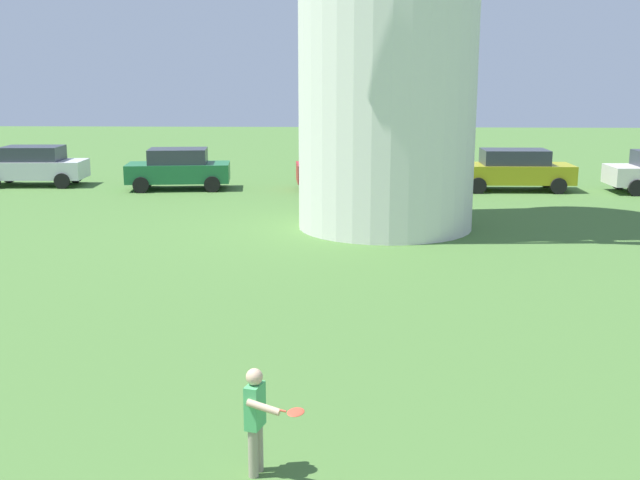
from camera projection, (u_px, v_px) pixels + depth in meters
The scene contains 5 objects.
player_far at pixel (257, 415), 8.46m from camera, with size 0.70×0.66×1.25m.
parked_car_silver at pixel (34, 165), 30.39m from camera, with size 4.04×2.04×1.56m.
parked_car_green at pixel (178, 168), 29.43m from camera, with size 4.04×2.24×1.56m.
parked_car_red at pixel (355, 168), 29.50m from camera, with size 4.61×2.26×1.56m.
parked_car_mustard at pixel (514, 169), 29.13m from camera, with size 4.36×1.91×1.56m.
Camera 1 is at (0.52, -3.90, 4.39)m, focal length 43.19 mm.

